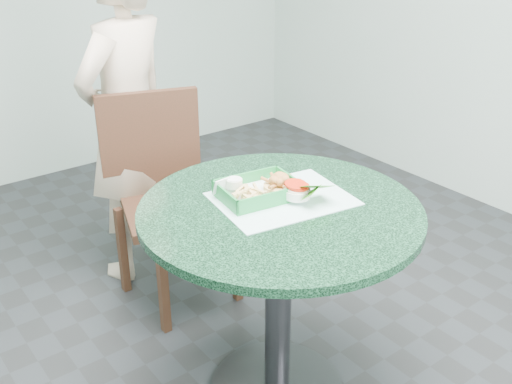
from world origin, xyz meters
TOP-DOWN VIEW (x-y plane):
  - cafe_table at (0.00, 0.00)m, footprint 0.92×0.92m
  - dining_chair at (0.03, 0.83)m, footprint 0.44×0.44m
  - diner_person at (0.00, 1.10)m, footprint 0.66×0.56m
  - placemat at (0.04, 0.04)m, footprint 0.48×0.39m
  - food_basket at (-0.01, 0.10)m, footprint 0.25×0.19m
  - crab_sandwich at (0.06, 0.08)m, footprint 0.11×0.11m
  - fries_pile at (-0.06, 0.08)m, footprint 0.13×0.14m
  - sauce_ramekin at (-0.08, 0.15)m, footprint 0.05×0.05m
  - garnish_cup at (0.09, 0.00)m, footprint 0.13×0.13m

SIDE VIEW (x-z plane):
  - dining_chair at x=0.03m, z-range 0.07..1.00m
  - cafe_table at x=0.00m, z-range 0.21..0.96m
  - placemat at x=0.04m, z-range 0.75..0.75m
  - food_basket at x=-0.01m, z-range 0.74..0.79m
  - diner_person at x=0.00m, z-range 0.00..1.55m
  - fries_pile at x=-0.06m, z-range 0.77..0.80m
  - garnish_cup at x=0.09m, z-range 0.77..0.82m
  - sauce_ramekin at x=-0.08m, z-range 0.78..0.81m
  - crab_sandwich at x=0.06m, z-range 0.76..0.83m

